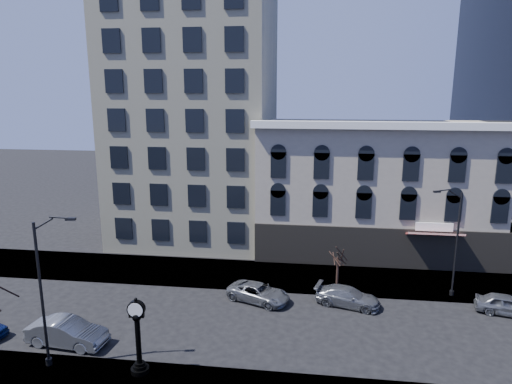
# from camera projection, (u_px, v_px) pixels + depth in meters

# --- Properties ---
(ground) EXTENTS (160.00, 160.00, 0.00)m
(ground) POSITION_uv_depth(u_px,v_px,m) (218.00, 322.00, 30.08)
(ground) COLOR black
(ground) RESTS_ON ground
(sidewalk_far) EXTENTS (160.00, 6.00, 0.12)m
(sidewalk_far) POSITION_uv_depth(u_px,v_px,m) (238.00, 274.00, 37.81)
(sidewalk_far) COLOR gray
(sidewalk_far) RESTS_ON ground
(cream_tower) EXTENTS (15.90, 15.40, 42.50)m
(cream_tower) POSITION_uv_depth(u_px,v_px,m) (194.00, 44.00, 44.83)
(cream_tower) COLOR beige
(cream_tower) RESTS_ON ground
(victorian_row) EXTENTS (22.60, 11.19, 12.50)m
(victorian_row) POSITION_uv_depth(u_px,v_px,m) (378.00, 188.00, 42.62)
(victorian_row) COLOR gray
(victorian_row) RESTS_ON ground
(street_clock) EXTENTS (0.98, 0.98, 4.34)m
(street_clock) POSITION_uv_depth(u_px,v_px,m) (138.00, 339.00, 24.20)
(street_clock) COLOR black
(street_clock) RESTS_ON sidewalk_near
(street_lamp_near) EXTENTS (2.24, 0.65, 8.71)m
(street_lamp_near) POSITION_uv_depth(u_px,v_px,m) (49.00, 252.00, 23.86)
(street_lamp_near) COLOR black
(street_lamp_near) RESTS_ON sidewalk_near
(street_lamp_far) EXTENTS (2.09, 0.80, 8.25)m
(street_lamp_far) POSITION_uv_depth(u_px,v_px,m) (452.00, 214.00, 32.35)
(street_lamp_far) COLOR black
(street_lamp_far) RESTS_ON sidewalk_far
(bare_tree_far) EXTENTS (2.19, 2.19, 3.76)m
(bare_tree_far) POSITION_uv_depth(u_px,v_px,m) (338.00, 252.00, 34.71)
(bare_tree_far) COLOR #312018
(bare_tree_far) RESTS_ON sidewalk_far
(car_near_b) EXTENTS (4.98, 2.14, 1.60)m
(car_near_b) POSITION_uv_depth(u_px,v_px,m) (67.00, 332.00, 27.32)
(car_near_b) COLOR #595B60
(car_near_b) RESTS_ON ground
(car_far_a) EXTENTS (5.06, 3.68, 1.28)m
(car_far_a) POSITION_uv_depth(u_px,v_px,m) (259.00, 293.00, 32.99)
(car_far_a) COLOR #595B60
(car_far_a) RESTS_ON ground
(car_far_b) EXTENTS (4.91, 3.02, 1.33)m
(car_far_b) POSITION_uv_depth(u_px,v_px,m) (348.00, 297.00, 32.32)
(car_far_b) COLOR #595B60
(car_far_b) RESTS_ON ground
(car_far_c) EXTENTS (4.34, 2.61, 1.38)m
(car_far_c) POSITION_uv_depth(u_px,v_px,m) (507.00, 305.00, 31.05)
(car_far_c) COLOR #595B60
(car_far_c) RESTS_ON ground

